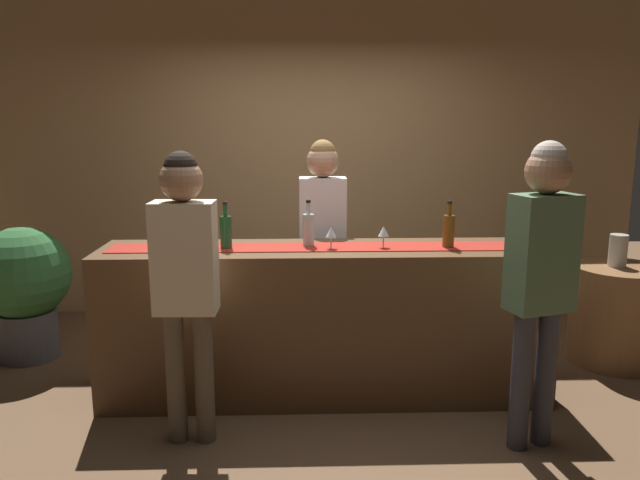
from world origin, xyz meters
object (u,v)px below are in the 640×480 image
at_px(wine_bottle_green, 226,231).
at_px(wine_glass_near_customer, 331,233).
at_px(customer_sipping, 541,263).
at_px(wine_glass_mid_counter, 384,232).
at_px(wine_bottle_amber, 449,230).
at_px(customer_browsing, 185,268).
at_px(bartender, 323,228).
at_px(round_side_table, 617,314).
at_px(wine_bottle_clear, 308,229).
at_px(vase_on_side_table, 618,250).
at_px(potted_plant_tall, 24,284).

distance_m(wine_bottle_green, wine_glass_near_customer, 0.67).
height_order(wine_glass_near_customer, customer_sipping, customer_sipping).
bearing_deg(wine_glass_mid_counter, wine_bottle_amber, 1.17).
height_order(wine_bottle_amber, customer_browsing, customer_browsing).
xyz_separation_m(bartender, round_side_table, (2.22, -0.09, -0.66)).
height_order(customer_sipping, customer_browsing, customer_sipping).
bearing_deg(wine_glass_near_customer, wine_bottle_green, 176.48).
bearing_deg(wine_bottle_clear, customer_sipping, -31.11).
height_order(customer_sipping, vase_on_side_table, customer_sipping).
height_order(customer_browsing, potted_plant_tall, customer_browsing).
bearing_deg(round_side_table, customer_browsing, -160.42).
distance_m(wine_bottle_amber, wine_glass_near_customer, 0.76).
height_order(customer_browsing, round_side_table, customer_browsing).
relative_size(round_side_table, vase_on_side_table, 3.08).
distance_m(wine_bottle_amber, wine_bottle_green, 1.42).
height_order(wine_glass_near_customer, round_side_table, wine_glass_near_customer).
relative_size(wine_bottle_clear, vase_on_side_table, 1.26).
xyz_separation_m(wine_glass_mid_counter, bartender, (-0.37, 0.62, -0.08)).
bearing_deg(vase_on_side_table, wine_bottle_clear, -168.64).
bearing_deg(wine_glass_mid_counter, customer_sipping, -41.08).
distance_m(wine_bottle_clear, bartender, 0.55).
relative_size(wine_bottle_clear, customer_sipping, 0.18).
relative_size(wine_bottle_green, customer_browsing, 0.18).
distance_m(customer_browsing, potted_plant_tall, 2.00).
xyz_separation_m(wine_bottle_clear, wine_glass_near_customer, (0.14, -0.10, -0.01)).
distance_m(wine_glass_near_customer, vase_on_side_table, 2.25).
bearing_deg(bartender, round_side_table, 177.87).
bearing_deg(potted_plant_tall, vase_on_side_table, -2.46).
height_order(wine_bottle_green, customer_sipping, customer_sipping).
bearing_deg(potted_plant_tall, wine_bottle_green, -23.77).
bearing_deg(wine_glass_near_customer, wine_bottle_clear, 143.68).
distance_m(wine_glass_near_customer, wine_glass_mid_counter, 0.34).
bearing_deg(bartender, wine_glass_mid_counter, 120.90).
distance_m(wine_bottle_amber, vase_on_side_table, 1.53).
bearing_deg(customer_browsing, wine_glass_near_customer, 34.20).
xyz_separation_m(wine_bottle_green, wine_glass_mid_counter, (1.00, -0.02, -0.01)).
bearing_deg(round_side_table, customer_sipping, -132.57).
relative_size(wine_glass_mid_counter, customer_sipping, 0.08).
height_order(wine_glass_mid_counter, potted_plant_tall, wine_glass_mid_counter).
height_order(vase_on_side_table, potted_plant_tall, potted_plant_tall).
bearing_deg(wine_bottle_clear, round_side_table, 10.71).
distance_m(wine_glass_near_customer, potted_plant_tall, 2.47).
height_order(wine_bottle_green, wine_bottle_clear, same).
bearing_deg(round_side_table, wine_glass_near_customer, -166.04).
bearing_deg(wine_glass_near_customer, vase_on_side_table, 14.68).
distance_m(bartender, customer_sipping, 1.70).
relative_size(wine_glass_near_customer, customer_browsing, 0.09).
distance_m(wine_glass_mid_counter, vase_on_side_table, 1.92).
relative_size(wine_glass_mid_counter, vase_on_side_table, 0.60).
xyz_separation_m(wine_glass_mid_counter, round_side_table, (1.85, 0.52, -0.74)).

